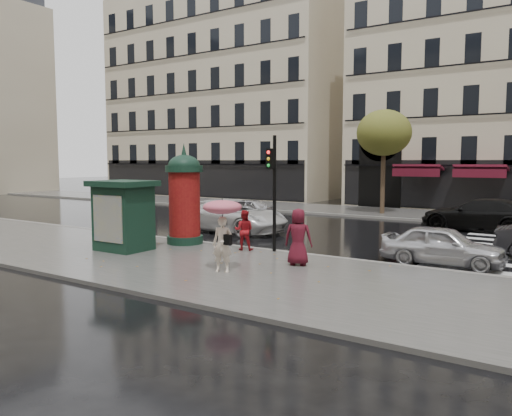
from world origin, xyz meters
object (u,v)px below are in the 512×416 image
Objects in this scene: man_burgundy at (298,237)px; traffic_light at (273,182)px; car_white at (231,216)px; woman_red at (244,230)px; morris_column at (184,196)px; car_far_silver at (245,209)px; car_black at (480,215)px; car_silver at (443,246)px; newsstand at (123,214)px; woman_umbrella at (222,223)px.

man_burgundy is 3.00m from traffic_light.
woman_red is at bearing -135.36° from car_white.
car_far_silver is at bearing 110.08° from morris_column.
car_black is (3.29, 12.48, -0.22)m from man_burgundy.
car_white is at bearing -72.16° from woman_red.
morris_column is (-2.87, -0.07, 1.18)m from woman_red.
car_silver is 0.70× the size of car_black.
car_silver is 14.70m from car_far_silver.
woman_red is 3.26m from man_burgundy.
car_black is (9.97, 7.02, 0.00)m from car_white.
man_burgundy is 0.70× the size of newsstand.
traffic_light is 11.40m from car_far_silver.
car_white is at bearing -56.13° from man_burgundy.
morris_column is (-4.46, 3.33, 0.45)m from woman_umbrella.
woman_red reaches higher than car_silver.
woman_umbrella is 15.36m from car_black.
man_burgundy is at bearing -8.91° from car_black.
car_far_silver is (-2.46, 4.71, -0.18)m from car_white.
newsstand is at bearing 8.51° from car_far_silver.
morris_column reaches higher than woman_red.
newsstand reaches higher than woman_umbrella.
car_silver is at bearing 22.16° from newsstand.
woman_red is 10.82m from car_far_silver.
car_silver is 9.42m from car_black.
morris_column reaches higher than car_white.
traffic_light reaches higher than car_far_silver.
car_black reaches higher than car_silver.
car_black is (-0.44, 9.41, 0.14)m from car_silver.
car_far_silver is at bearing 101.88° from newsstand.
traffic_light is at bearing 36.68° from car_far_silver.
woman_red is 0.26× the size of car_white.
woman_red is at bearing -23.43° from car_black.
traffic_light is at bearing 5.58° from morris_column.
newsstand is (-6.75, -1.20, 0.42)m from man_burgundy.
car_black is (6.28, 11.21, -0.06)m from woman_red.
woman_red is 0.41× the size of car_far_silver.
car_black is at bearing 64.43° from traffic_light.
woman_red is 0.38× the size of car_silver.
car_white is (-6.68, 5.47, -0.23)m from man_burgundy.
woman_umbrella is at bearing 39.68° from man_burgundy.
car_silver is at bearing 8.52° from car_black.
man_burgundy is at bearing -39.53° from traffic_light.
morris_column is 0.73× the size of car_black.
morris_column is 0.95× the size of traffic_light.
traffic_light is (1.07, 0.32, 1.82)m from woman_red.
car_white is at bearing 124.80° from woman_umbrella.
man_burgundy is 0.47× the size of car_silver.
man_burgundy reaches higher than car_black.
man_burgundy reaches higher than car_silver.
morris_column is at bearing 143.25° from woman_umbrella.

